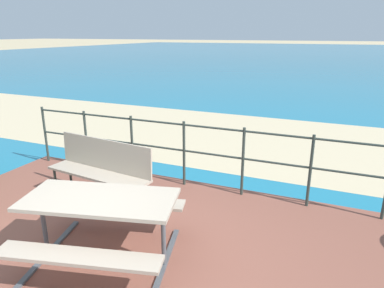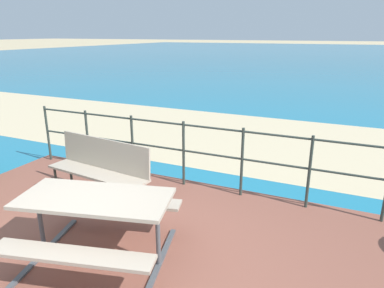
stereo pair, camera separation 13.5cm
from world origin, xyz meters
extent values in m
plane|color=tan|center=(0.00, 0.00, 0.00)|extent=(240.00, 240.00, 0.00)
cube|color=brown|center=(0.00, 0.00, 0.03)|extent=(6.40, 5.20, 0.06)
cube|color=teal|center=(0.00, 40.00, 0.01)|extent=(90.00, 90.00, 0.01)
cube|color=beige|center=(0.00, 5.63, 0.01)|extent=(54.04, 5.16, 0.01)
cube|color=tan|center=(0.01, 0.20, 0.81)|extent=(1.73, 1.10, 0.04)
cube|color=tan|center=(0.15, -0.36, 0.51)|extent=(1.62, 0.64, 0.04)
cube|color=tan|center=(-0.13, 0.75, 0.51)|extent=(1.62, 0.64, 0.04)
cylinder|color=#4C5156|center=(-0.65, 0.03, 0.44)|extent=(0.06, 0.06, 0.75)
cube|color=#4C5156|center=(-0.65, 0.03, 0.07)|extent=(0.40, 1.37, 0.03)
cylinder|color=#4C5156|center=(0.67, 0.36, 0.44)|extent=(0.06, 0.06, 0.75)
cube|color=#4C5156|center=(0.67, 0.36, 0.07)|extent=(0.40, 1.37, 0.03)
cube|color=tan|center=(-0.95, 1.40, 0.48)|extent=(1.75, 0.60, 0.04)
cube|color=tan|center=(-0.93, 1.57, 0.74)|extent=(1.71, 0.26, 0.47)
cylinder|color=#2D3833|center=(-1.74, 1.34, 0.27)|extent=(0.04, 0.04, 0.42)
cylinder|color=#2D3833|center=(-1.71, 1.64, 0.27)|extent=(0.04, 0.04, 0.42)
cylinder|color=#2D3833|center=(-0.19, 1.15, 0.27)|extent=(0.04, 0.04, 0.42)
cylinder|color=#2D3833|center=(-0.16, 1.45, 0.27)|extent=(0.04, 0.04, 0.42)
cylinder|color=#2D3833|center=(-2.95, 2.41, 0.60)|extent=(0.04, 0.04, 1.09)
cylinder|color=#2D3833|center=(-1.97, 2.41, 0.60)|extent=(0.04, 0.04, 1.09)
cylinder|color=#2D3833|center=(-0.98, 2.41, 0.60)|extent=(0.04, 0.04, 1.09)
cylinder|color=#2D3833|center=(0.00, 2.41, 0.60)|extent=(0.04, 0.04, 1.09)
cylinder|color=#2D3833|center=(0.98, 2.41, 0.60)|extent=(0.04, 0.04, 1.09)
cylinder|color=#2D3833|center=(1.97, 2.41, 0.60)|extent=(0.04, 0.04, 1.09)
cylinder|color=#2D3833|center=(0.00, 2.41, 1.09)|extent=(5.90, 0.03, 0.03)
cylinder|color=#2D3833|center=(0.00, 2.41, 0.66)|extent=(5.90, 0.03, 0.03)
camera|label=1|loc=(2.20, -2.50, 2.49)|focal=32.70mm
camera|label=2|loc=(2.32, -2.44, 2.49)|focal=32.70mm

